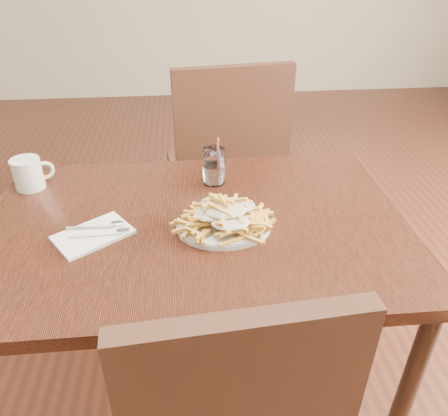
{
  "coord_description": "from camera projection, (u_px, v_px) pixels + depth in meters",
  "views": [
    {
      "loc": [
        -0.02,
        -1.04,
        1.45
      ],
      "look_at": [
        0.07,
        -0.05,
        0.82
      ],
      "focal_mm": 35.0,
      "sensor_mm": 36.0,
      "label": 1
    }
  ],
  "objects": [
    {
      "name": "napkin",
      "position": [
        93.0,
        235.0,
        1.19
      ],
      "size": [
        0.23,
        0.22,
        0.01
      ],
      "primitive_type": "cube",
      "rotation": [
        0.0,
        0.0,
        0.61
      ],
      "color": "white",
      "rests_on": "table"
    },
    {
      "name": "chair_far",
      "position": [
        227.0,
        160.0,
        1.96
      ],
      "size": [
        0.53,
        0.53,
        1.03
      ],
      "color": "black",
      "rests_on": "ground"
    },
    {
      "name": "coffee_mug",
      "position": [
        29.0,
        174.0,
        1.39
      ],
      "size": [
        0.12,
        0.09,
        0.1
      ],
      "color": "white",
      "rests_on": "table"
    },
    {
      "name": "fries_plate",
      "position": [
        224.0,
        226.0,
        1.21
      ],
      "size": [
        0.29,
        0.26,
        0.02
      ],
      "color": "white",
      "rests_on": "table"
    },
    {
      "name": "water_glass",
      "position": [
        214.0,
        168.0,
        1.42
      ],
      "size": [
        0.07,
        0.07,
        0.16
      ],
      "color": "white",
      "rests_on": "table"
    },
    {
      "name": "floor",
      "position": [
        203.0,
        385.0,
        1.65
      ],
      "size": [
        7.0,
        7.0,
        0.0
      ],
      "primitive_type": "plane",
      "color": "black",
      "rests_on": "ground"
    },
    {
      "name": "loaded_fries",
      "position": [
        224.0,
        212.0,
        1.19
      ],
      "size": [
        0.27,
        0.23,
        0.07
      ],
      "color": "gold",
      "rests_on": "fries_plate"
    },
    {
      "name": "table",
      "position": [
        198.0,
        243.0,
        1.29
      ],
      "size": [
        1.2,
        0.8,
        0.75
      ],
      "color": "black",
      "rests_on": "ground"
    },
    {
      "name": "cutlery",
      "position": [
        93.0,
        231.0,
        1.19
      ],
      "size": [
        0.18,
        0.07,
        0.01
      ],
      "color": "silver",
      "rests_on": "napkin"
    }
  ]
}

